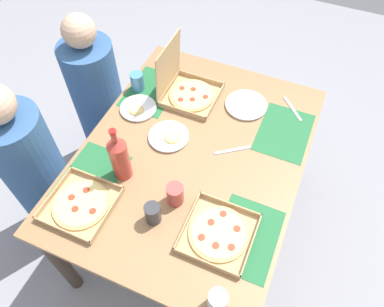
{
  "coord_description": "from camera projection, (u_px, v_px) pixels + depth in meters",
  "views": [
    {
      "loc": [
        -1.01,
        -0.43,
        2.26
      ],
      "look_at": [
        0.0,
        0.0,
        0.77
      ],
      "focal_mm": 34.24,
      "sensor_mm": 36.0,
      "label": 1
    }
  ],
  "objects": [
    {
      "name": "pizza_box_corner_right",
      "position": [
        81.0,
        204.0,
        1.66
      ],
      "size": [
        0.29,
        0.29,
        0.04
      ],
      "color": "tan",
      "rests_on": "dining_table"
    },
    {
      "name": "placemat_near_left",
      "position": [
        246.0,
        237.0,
        1.58
      ],
      "size": [
        0.36,
        0.26,
        0.0
      ],
      "primitive_type": "cube",
      "color": "#236638",
      "rests_on": "dining_table"
    },
    {
      "name": "plate_far_right",
      "position": [
        169.0,
        137.0,
        1.9
      ],
      "size": [
        0.21,
        0.21,
        0.03
      ],
      "color": "white",
      "rests_on": "dining_table"
    },
    {
      "name": "fork_by_near_right",
      "position": [
        232.0,
        150.0,
        1.86
      ],
      "size": [
        0.12,
        0.16,
        0.0
      ],
      "primitive_type": "cube",
      "rotation": [
        0.0,
        0.0,
        2.2
      ],
      "color": "#B7B7BC",
      "rests_on": "dining_table"
    },
    {
      "name": "cup_red",
      "position": [
        218.0,
        301.0,
        1.37
      ],
      "size": [
        0.08,
        0.08,
        0.11
      ],
      "primitive_type": "cylinder",
      "color": "silver",
      "rests_on": "dining_table"
    },
    {
      "name": "diner_left_seat",
      "position": [
        38.0,
        175.0,
        2.05
      ],
      "size": [
        0.32,
        0.32,
        1.2
      ],
      "color": "#33598C",
      "rests_on": "ground_plane"
    },
    {
      "name": "cup_dark",
      "position": [
        153.0,
        213.0,
        1.59
      ],
      "size": [
        0.07,
        0.07,
        0.11
      ],
      "primitive_type": "cylinder",
      "color": "#333338",
      "rests_on": "dining_table"
    },
    {
      "name": "cup_spare",
      "position": [
        175.0,
        194.0,
        1.65
      ],
      "size": [
        0.08,
        0.08,
        0.11
      ],
      "primitive_type": "cylinder",
      "color": "#BF4742",
      "rests_on": "dining_table"
    },
    {
      "name": "diner_right_seat",
      "position": [
        99.0,
        102.0,
        2.41
      ],
      "size": [
        0.32,
        0.32,
        1.16
      ],
      "color": "#33598C",
      "rests_on": "ground_plane"
    },
    {
      "name": "placemat_far_right",
      "position": [
        151.0,
        91.0,
        2.11
      ],
      "size": [
        0.36,
        0.26,
        0.0
      ],
      "primitive_type": "cube",
      "color": "#236638",
      "rests_on": "dining_table"
    },
    {
      "name": "placemat_far_left",
      "position": [
        91.0,
        177.0,
        1.76
      ],
      "size": [
        0.36,
        0.26,
        0.0
      ],
      "primitive_type": "cube",
      "color": "#236638",
      "rests_on": "dining_table"
    },
    {
      "name": "ground_plane",
      "position": [
        192.0,
        221.0,
        2.47
      ],
      "size": [
        6.0,
        6.0,
        0.0
      ],
      "primitive_type": "plane",
      "color": "gray"
    },
    {
      "name": "pizza_box_edge_far",
      "position": [
        219.0,
        233.0,
        1.58
      ],
      "size": [
        0.3,
        0.3,
        0.04
      ],
      "color": "tan",
      "rests_on": "dining_table"
    },
    {
      "name": "plate_near_left",
      "position": [
        138.0,
        108.0,
        2.02
      ],
      "size": [
        0.2,
        0.2,
        0.03
      ],
      "color": "white",
      "rests_on": "dining_table"
    },
    {
      "name": "plate_middle",
      "position": [
        246.0,
        105.0,
        2.04
      ],
      "size": [
        0.23,
        0.23,
        0.02
      ],
      "color": "white",
      "rests_on": "dining_table"
    },
    {
      "name": "pizza_box_corner_left",
      "position": [
        187.0,
        89.0,
        2.05
      ],
      "size": [
        0.29,
        0.29,
        0.33
      ],
      "color": "tan",
      "rests_on": "dining_table"
    },
    {
      "name": "placemat_near_right",
      "position": [
        284.0,
        132.0,
        1.93
      ],
      "size": [
        0.36,
        0.26,
        0.0
      ],
      "primitive_type": "cube",
      "color": "#236638",
      "rests_on": "dining_table"
    },
    {
      "name": "dining_table",
      "position": [
        192.0,
        165.0,
        1.93
      ],
      "size": [
        1.42,
        1.09,
        0.77
      ],
      "color": "#3F3328",
      "rests_on": "ground_plane"
    },
    {
      "name": "fork_by_near_left",
      "position": [
        292.0,
        109.0,
        2.03
      ],
      "size": [
        0.15,
        0.14,
        0.0
      ],
      "primitive_type": "cube",
      "rotation": [
        0.0,
        0.0,
        3.87
      ],
      "color": "#B7B7BC",
      "rests_on": "dining_table"
    },
    {
      "name": "cup_clear_left",
      "position": [
        137.0,
        82.0,
        2.08
      ],
      "size": [
        0.07,
        0.07,
        0.11
      ],
      "primitive_type": "cylinder",
      "color": "teal",
      "rests_on": "dining_table"
    },
    {
      "name": "soda_bottle",
      "position": [
        119.0,
        157.0,
        1.67
      ],
      "size": [
        0.09,
        0.09,
        0.32
      ],
      "color": "#B2382D",
      "rests_on": "dining_table"
    }
  ]
}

